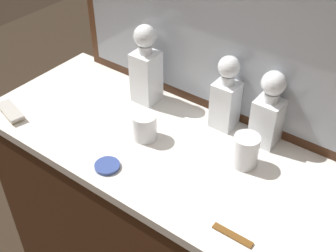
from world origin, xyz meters
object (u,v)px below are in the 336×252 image
at_px(crystal_decanter_right, 146,72).
at_px(crystal_tumbler_front, 145,127).
at_px(crystal_decanter_front, 268,115).
at_px(crystal_tumbler_far_right, 245,152).
at_px(porcelain_dish, 107,166).
at_px(silver_brush_right, 11,112).
at_px(crystal_decanter_rear, 226,99).
at_px(tortoiseshell_comb, 232,235).

relative_size(crystal_decanter_right, crystal_tumbler_front, 3.28).
xyz_separation_m(crystal_decanter_front, crystal_decanter_right, (-0.47, -0.04, 0.02)).
height_order(crystal_tumbler_front, crystal_tumbler_far_right, crystal_tumbler_far_right).
bearing_deg(crystal_tumbler_far_right, porcelain_dish, -141.09).
bearing_deg(crystal_decanter_front, silver_brush_right, -152.58).
xyz_separation_m(silver_brush_right, porcelain_dish, (0.47, 0.01, -0.01)).
relative_size(crystal_decanter_rear, porcelain_dish, 3.38).
bearing_deg(porcelain_dish, crystal_decanter_rear, 66.14).
xyz_separation_m(crystal_tumbler_front, porcelain_dish, (-0.00, -0.18, -0.04)).
height_order(silver_brush_right, tortoiseshell_comb, silver_brush_right).
bearing_deg(porcelain_dish, silver_brush_right, -179.23).
height_order(crystal_decanter_rear, tortoiseshell_comb, crystal_decanter_rear).
bearing_deg(crystal_decanter_front, crystal_decanter_rear, -178.06).
bearing_deg(crystal_decanter_rear, crystal_decanter_front, 1.94).
xyz_separation_m(crystal_decanter_right, crystal_tumbler_far_right, (0.47, -0.10, -0.07)).
height_order(crystal_decanter_right, tortoiseshell_comb, crystal_decanter_right).
xyz_separation_m(crystal_tumbler_front, tortoiseshell_comb, (0.44, -0.18, -0.04)).
relative_size(crystal_tumbler_far_right, tortoiseshell_comb, 0.93).
relative_size(crystal_decanter_rear, crystal_tumbler_far_right, 2.49).
bearing_deg(crystal_decanter_front, crystal_decanter_right, -174.72).
bearing_deg(crystal_tumbler_front, crystal_decanter_front, 34.05).
distance_m(crystal_tumbler_front, porcelain_dish, 0.19).
bearing_deg(crystal_decanter_front, crystal_tumbler_far_right, -89.42).
bearing_deg(crystal_decanter_rear, crystal_decanter_right, -173.09).
distance_m(crystal_decanter_rear, crystal_tumbler_front, 0.29).
bearing_deg(tortoiseshell_comb, porcelain_dish, -179.36).
bearing_deg(crystal_decanter_rear, crystal_tumbler_far_right, -40.91).
height_order(crystal_decanter_rear, porcelain_dish, crystal_decanter_rear).
bearing_deg(porcelain_dish, crystal_tumbler_front, 89.66).
xyz_separation_m(porcelain_dish, tortoiseshell_comb, (0.44, 0.00, -0.00)).
xyz_separation_m(crystal_tumbler_far_right, tortoiseshell_comb, (0.11, -0.26, -0.05)).
distance_m(crystal_tumbler_far_right, porcelain_dish, 0.43).
height_order(crystal_tumbler_front, silver_brush_right, crystal_tumbler_front).
bearing_deg(crystal_tumbler_far_right, silver_brush_right, -161.03).
height_order(porcelain_dish, tortoiseshell_comb, porcelain_dish).
bearing_deg(crystal_tumbler_far_right, tortoiseshell_comb, -67.14).
height_order(crystal_decanter_right, crystal_decanter_rear, crystal_decanter_right).
relative_size(crystal_decanter_front, silver_brush_right, 1.84).
distance_m(crystal_decanter_right, silver_brush_right, 0.51).
height_order(crystal_tumbler_far_right, porcelain_dish, crystal_tumbler_far_right).
distance_m(crystal_tumbler_front, tortoiseshell_comb, 0.48).
distance_m(crystal_decanter_rear, silver_brush_right, 0.77).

